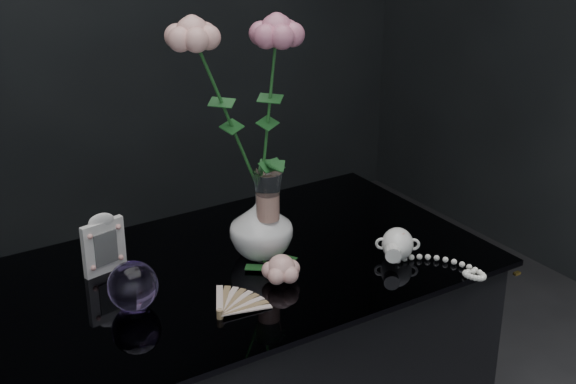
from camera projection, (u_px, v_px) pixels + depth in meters
vase at (261, 225)px, 1.62m from camera, size 0.17×0.17×0.13m
wine_glass at (268, 216)px, 1.59m from camera, size 0.07×0.07×0.19m
picture_frame at (103, 243)px, 1.56m from camera, size 0.11×0.09×0.13m
paperweight at (133, 286)px, 1.43m from camera, size 0.10×0.10×0.09m
paper_fan at (220, 313)px, 1.42m from camera, size 0.23×0.20×0.02m
loose_rose at (281, 269)px, 1.53m from camera, size 0.13×0.17×0.06m
pearl_jar at (398, 243)px, 1.62m from camera, size 0.32×0.32×0.07m
roses at (244, 96)px, 1.50m from camera, size 0.26×0.11×0.42m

